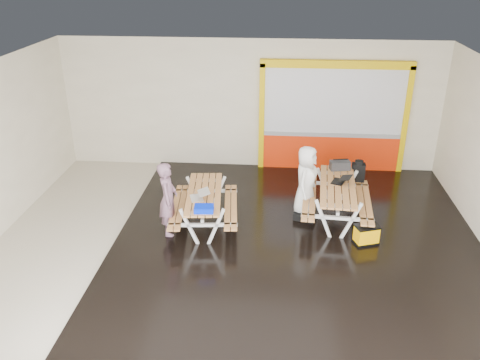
# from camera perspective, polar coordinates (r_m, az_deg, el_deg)

# --- Properties ---
(room) EXTENTS (10.02, 8.02, 3.52)m
(room) POSITION_cam_1_polar(r_m,az_deg,el_deg) (9.56, -0.44, 1.82)
(room) COLOR beige
(room) RESTS_ON ground
(deck) EXTENTS (7.50, 7.98, 0.05)m
(deck) POSITION_cam_1_polar(r_m,az_deg,el_deg) (10.34, 6.56, -7.25)
(deck) COLOR black
(deck) RESTS_ON room
(kiosk) EXTENTS (3.88, 0.16, 3.00)m
(kiosk) POSITION_cam_1_polar(r_m,az_deg,el_deg) (13.40, 10.58, 6.83)
(kiosk) COLOR red
(kiosk) RESTS_ON room
(picnic_table_left) EXTENTS (1.58, 2.17, 0.82)m
(picnic_table_left) POSITION_cam_1_polar(r_m,az_deg,el_deg) (10.65, -4.11, -2.39)
(picnic_table_left) COLOR tan
(picnic_table_left) RESTS_ON deck
(picnic_table_right) EXTENTS (1.62, 2.27, 0.87)m
(picnic_table_right) POSITION_cam_1_polar(r_m,az_deg,el_deg) (11.07, 11.09, -1.54)
(picnic_table_right) COLOR tan
(picnic_table_right) RESTS_ON deck
(person_left) EXTENTS (0.42, 0.61, 1.59)m
(person_left) POSITION_cam_1_polar(r_m,az_deg,el_deg) (10.30, -8.26, -2.16)
(person_left) COLOR #765366
(person_left) RESTS_ON deck
(person_right) EXTENTS (0.72, 0.89, 1.58)m
(person_right) POSITION_cam_1_polar(r_m,az_deg,el_deg) (11.01, 7.60, -0.04)
(person_right) COLOR white
(person_right) RESTS_ON deck
(laptop_left) EXTENTS (0.48, 0.46, 0.17)m
(laptop_left) POSITION_cam_1_polar(r_m,az_deg,el_deg) (10.32, -4.70, -1.83)
(laptop_left) COLOR silver
(laptop_left) RESTS_ON picnic_table_left
(laptop_right) EXTENTS (0.50, 0.48, 0.17)m
(laptop_right) POSITION_cam_1_polar(r_m,az_deg,el_deg) (11.10, 11.52, -0.02)
(laptop_right) COLOR black
(laptop_right) RESTS_ON picnic_table_right
(blue_pouch) EXTENTS (0.39, 0.29, 0.11)m
(blue_pouch) POSITION_cam_1_polar(r_m,az_deg,el_deg) (9.81, -4.16, -3.30)
(blue_pouch) COLOR #001EDB
(blue_pouch) RESTS_ON picnic_table_left
(toolbox) EXTENTS (0.49, 0.31, 0.26)m
(toolbox) POSITION_cam_1_polar(r_m,az_deg,el_deg) (11.75, 11.40, 1.68)
(toolbox) COLOR black
(toolbox) RESTS_ON picnic_table_right
(backpack) EXTENTS (0.32, 0.22, 0.51)m
(backpack) POSITION_cam_1_polar(r_m,az_deg,el_deg) (11.99, 13.43, 1.02)
(backpack) COLOR black
(backpack) RESTS_ON picnic_table_right
(dark_case) EXTENTS (0.54, 0.46, 0.17)m
(dark_case) POSITION_cam_1_polar(r_m,az_deg,el_deg) (11.17, 7.47, -4.04)
(dark_case) COLOR black
(dark_case) RESTS_ON deck
(fluke_bag) EXTENTS (0.55, 0.45, 0.41)m
(fluke_bag) POSITION_cam_1_polar(r_m,az_deg,el_deg) (10.46, 14.31, -6.11)
(fluke_bag) COLOR black
(fluke_bag) RESTS_ON deck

